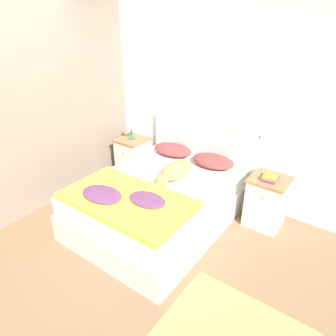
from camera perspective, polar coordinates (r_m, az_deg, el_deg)
ground_plane at (r=3.25m, az=-16.06°, el=-18.13°), size 16.00×16.00×0.00m
wall_back at (r=4.06m, az=5.67°, el=12.90°), size 9.00×0.06×2.55m
wall_side_left at (r=4.15m, az=-18.82°, el=11.94°), size 0.06×3.10×2.55m
bed at (r=3.58m, az=-1.81°, el=-6.61°), size 1.46×1.92×0.56m
headboard at (r=4.18m, az=6.36°, el=2.42°), size 1.54×0.06×1.02m
nightstand_left at (r=4.64m, az=-6.69°, el=2.00°), size 0.43×0.42×0.62m
nightstand_right at (r=3.72m, az=18.23°, el=-6.05°), size 0.43×0.42×0.62m
pillow_left at (r=4.09m, az=0.92°, el=3.52°), size 0.55×0.36×0.14m
pillow_right at (r=3.80m, az=8.53°, el=1.33°), size 0.55×0.36×0.14m
quilt at (r=3.08m, az=-8.04°, el=-5.94°), size 1.35×0.78×0.10m
dog at (r=3.48m, az=1.40°, el=-0.61°), size 0.28×0.72×0.18m
book_stack at (r=3.53m, az=18.94°, el=-1.74°), size 0.16×0.22×0.05m
table_lamp at (r=4.43m, az=-7.07°, el=8.39°), size 0.18×0.18×0.33m
rug at (r=2.76m, az=12.74°, el=-28.59°), size 1.13×0.83×0.00m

